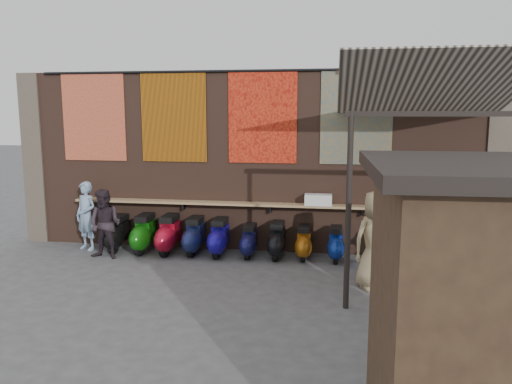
# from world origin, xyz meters

# --- Properties ---
(ground) EXTENTS (70.00, 70.00, 0.00)m
(ground) POSITION_xyz_m (0.00, 0.00, 0.00)
(ground) COLOR #474749
(ground) RESTS_ON ground
(brick_wall) EXTENTS (10.00, 0.40, 4.00)m
(brick_wall) POSITION_xyz_m (0.00, 2.70, 2.00)
(brick_wall) COLOR brown
(brick_wall) RESTS_ON ground
(pier_left) EXTENTS (0.50, 0.50, 4.00)m
(pier_left) POSITION_xyz_m (-5.20, 2.70, 2.00)
(pier_left) COLOR #4C4238
(pier_left) RESTS_ON ground
(pier_right) EXTENTS (0.50, 0.50, 4.00)m
(pier_right) POSITION_xyz_m (5.20, 2.70, 2.00)
(pier_right) COLOR #4C4238
(pier_right) RESTS_ON ground
(eating_counter) EXTENTS (8.00, 0.32, 0.05)m
(eating_counter) POSITION_xyz_m (0.00, 2.33, 1.10)
(eating_counter) COLOR #9E7A51
(eating_counter) RESTS_ON brick_wall
(shelf_box) EXTENTS (0.58, 0.27, 0.23)m
(shelf_box) POSITION_xyz_m (1.55, 2.30, 1.24)
(shelf_box) COLOR white
(shelf_box) RESTS_ON eating_counter
(tapestry_redgold) EXTENTS (1.50, 0.02, 2.00)m
(tapestry_redgold) POSITION_xyz_m (-3.60, 2.48, 3.00)
(tapestry_redgold) COLOR maroon
(tapestry_redgold) RESTS_ON brick_wall
(tapestry_sun) EXTENTS (1.50, 0.02, 2.00)m
(tapestry_sun) POSITION_xyz_m (-1.70, 2.48, 3.00)
(tapestry_sun) COLOR orange
(tapestry_sun) RESTS_ON brick_wall
(tapestry_orange) EXTENTS (1.50, 0.02, 2.00)m
(tapestry_orange) POSITION_xyz_m (0.30, 2.48, 3.00)
(tapestry_orange) COLOR red
(tapestry_orange) RESTS_ON brick_wall
(tapestry_multi) EXTENTS (1.50, 0.02, 2.00)m
(tapestry_multi) POSITION_xyz_m (2.30, 2.48, 3.00)
(tapestry_multi) COLOR #21597B
(tapestry_multi) RESTS_ON brick_wall
(hang_rail) EXTENTS (9.50, 0.06, 0.06)m
(hang_rail) POSITION_xyz_m (0.00, 2.47, 3.98)
(hang_rail) COLOR black
(hang_rail) RESTS_ON brick_wall
(scooter_stool_0) EXTENTS (0.38, 0.83, 0.79)m
(scooter_stool_0) POSITION_xyz_m (-2.93, 2.02, 0.40)
(scooter_stool_0) COLOR black
(scooter_stool_0) RESTS_ON ground
(scooter_stool_1) EXTENTS (0.40, 0.88, 0.84)m
(scooter_stool_1) POSITION_xyz_m (-2.30, 2.00, 0.42)
(scooter_stool_1) COLOR #0F5A0C
(scooter_stool_1) RESTS_ON ground
(scooter_stool_2) EXTENTS (0.40, 0.89, 0.85)m
(scooter_stool_2) POSITION_xyz_m (-1.72, 1.97, 0.42)
(scooter_stool_2) COLOR #A20C22
(scooter_stool_2) RESTS_ON ground
(scooter_stool_3) EXTENTS (0.38, 0.85, 0.81)m
(scooter_stool_3) POSITION_xyz_m (-1.14, 2.02, 0.40)
(scooter_stool_3) COLOR navy
(scooter_stool_3) RESTS_ON ground
(scooter_stool_4) EXTENTS (0.38, 0.85, 0.81)m
(scooter_stool_4) POSITION_xyz_m (-0.57, 1.97, 0.40)
(scooter_stool_4) COLOR #190D95
(scooter_stool_4) RESTS_ON ground
(scooter_stool_5) EXTENTS (0.33, 0.74, 0.70)m
(scooter_stool_5) POSITION_xyz_m (0.09, 1.98, 0.35)
(scooter_stool_5) COLOR #121346
(scooter_stool_5) RESTS_ON ground
(scooter_stool_6) EXTENTS (0.36, 0.81, 0.77)m
(scooter_stool_6) POSITION_xyz_m (0.69, 2.01, 0.38)
(scooter_stool_6) COLOR black
(scooter_stool_6) RESTS_ON ground
(scooter_stool_7) EXTENTS (0.33, 0.74, 0.70)m
(scooter_stool_7) POSITION_xyz_m (1.27, 2.02, 0.35)
(scooter_stool_7) COLOR #934D0D
(scooter_stool_7) RESTS_ON ground
(scooter_stool_8) EXTENTS (0.34, 0.75, 0.71)m
(scooter_stool_8) POSITION_xyz_m (1.94, 2.00, 0.35)
(scooter_stool_8) COLOR navy
(scooter_stool_8) RESTS_ON ground
(diner_left) EXTENTS (0.67, 0.57, 1.56)m
(diner_left) POSITION_xyz_m (-3.66, 2.00, 0.78)
(diner_left) COLOR #84A0C1
(diner_left) RESTS_ON ground
(diner_right) EXTENTS (0.79, 0.65, 1.49)m
(diner_right) POSITION_xyz_m (-2.92, 1.40, 0.75)
(diner_right) COLOR #2C222A
(diner_right) RESTS_ON ground
(shopper_navy) EXTENTS (0.95, 0.67, 1.49)m
(shopper_navy) POSITION_xyz_m (3.75, -0.54, 0.75)
(shopper_navy) COLOR black
(shopper_navy) RESTS_ON ground
(shopper_grey) EXTENTS (1.19, 1.11, 1.62)m
(shopper_grey) POSITION_xyz_m (4.32, -0.07, 0.81)
(shopper_grey) COLOR #504F54
(shopper_grey) RESTS_ON ground
(shopper_tan) EXTENTS (1.02, 0.87, 1.76)m
(shopper_tan) POSITION_xyz_m (2.62, 0.40, 0.88)
(shopper_tan) COLOR #9D8A64
(shopper_tan) RESTS_ON ground
(stall_sign) EXTENTS (1.20, 0.07, 0.50)m
(stall_sign) POSITION_xyz_m (3.46, -3.21, 1.88)
(stall_sign) COLOR gold
(stall_sign) RESTS_ON market_stall
(stall_shelf) EXTENTS (1.99, 0.15, 0.06)m
(stall_shelf) POSITION_xyz_m (3.46, -3.21, 0.95)
(stall_shelf) COLOR #473321
(stall_shelf) RESTS_ON market_stall
(awning_canvas) EXTENTS (3.20, 3.28, 0.97)m
(awning_canvas) POSITION_xyz_m (3.50, 0.90, 3.55)
(awning_canvas) COLOR beige
(awning_canvas) RESTS_ON brick_wall
(awning_ledger) EXTENTS (3.30, 0.08, 0.12)m
(awning_ledger) POSITION_xyz_m (3.50, 2.49, 3.95)
(awning_ledger) COLOR #33261C
(awning_ledger) RESTS_ON brick_wall
(awning_header) EXTENTS (3.00, 0.08, 0.08)m
(awning_header) POSITION_xyz_m (3.50, -0.60, 3.08)
(awning_header) COLOR black
(awning_header) RESTS_ON awning_post_left
(awning_post_left) EXTENTS (0.09, 0.09, 3.10)m
(awning_post_left) POSITION_xyz_m (2.10, -0.60, 1.55)
(awning_post_left) COLOR black
(awning_post_left) RESTS_ON ground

